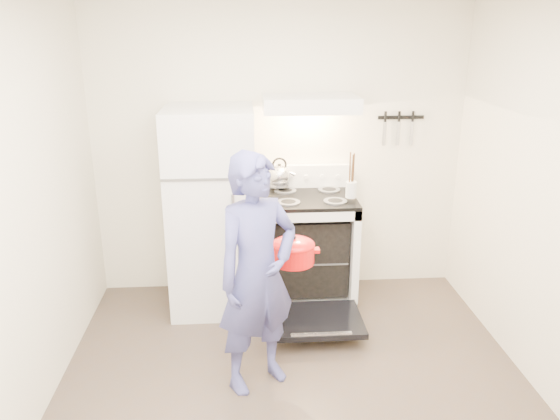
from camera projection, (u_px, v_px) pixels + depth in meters
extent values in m
plane|color=#4A3C31|center=(299.00, 410.00, 3.45)|extent=(3.60, 3.60, 0.00)
cube|color=beige|center=(279.00, 153.00, 4.74)|extent=(3.20, 0.02, 2.50)
cube|color=silver|center=(212.00, 211.00, 4.50)|extent=(0.70, 0.70, 1.70)
cube|color=silver|center=(308.00, 251.00, 4.70)|extent=(0.76, 0.65, 0.92)
cube|color=black|center=(309.00, 198.00, 4.55)|extent=(0.76, 0.65, 0.03)
cube|color=silver|center=(306.00, 176.00, 4.78)|extent=(0.76, 0.07, 0.20)
cube|color=black|center=(317.00, 320.00, 4.25)|extent=(0.70, 0.54, 0.04)
cube|color=slate|center=(308.00, 253.00, 4.71)|extent=(0.60, 0.52, 0.01)
cube|color=silver|center=(310.00, 103.00, 4.37)|extent=(0.76, 0.50, 0.12)
cube|color=black|center=(401.00, 117.00, 4.70)|extent=(0.40, 0.02, 0.03)
cylinder|color=#8A654D|center=(317.00, 248.00, 4.77)|extent=(0.30, 0.30, 0.02)
cylinder|color=silver|center=(351.00, 190.00, 4.40)|extent=(0.10, 0.10, 0.13)
imported|color=navy|center=(257.00, 275.00, 3.48)|extent=(0.70, 0.63, 1.60)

